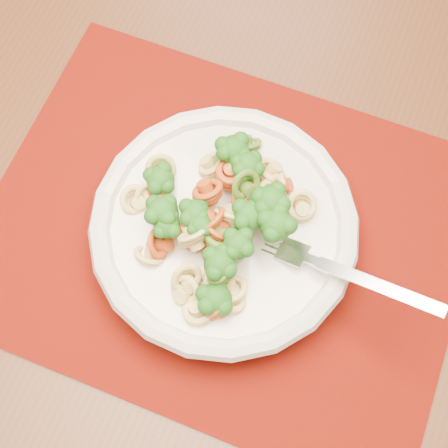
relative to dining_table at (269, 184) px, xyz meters
The scene contains 5 objects.
dining_table is the anchor object (origin of this frame).
placemat 0.14m from the dining_table, 85.56° to the right, with size 0.45×0.35×0.00m, color #611004.
pasta_bowl 0.17m from the dining_table, 84.07° to the right, with size 0.24×0.24×0.05m.
pasta_broccoli_heap 0.18m from the dining_table, 84.07° to the right, with size 0.21×0.21×0.06m, color #D7BF6A, non-canonical shape.
fork 0.19m from the dining_table, 53.46° to the right, with size 0.19×0.02×0.01m, color silver, non-canonical shape.
Camera 1 is at (0.31, -0.47, 1.32)m, focal length 50.00 mm.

